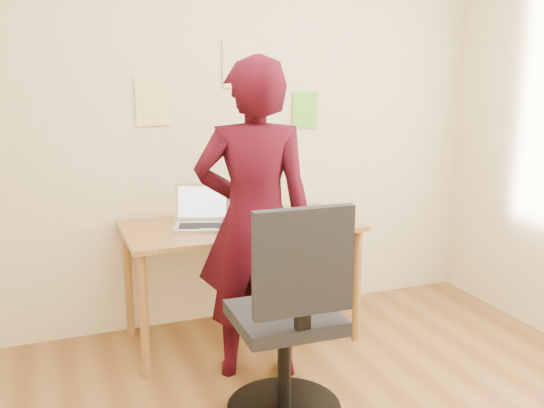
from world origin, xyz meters
name	(u,v)px	position (x,y,z in m)	size (l,w,h in m)	color
room	(371,152)	(0.00, 0.00, 1.35)	(3.58, 3.58, 2.78)	brown
desk	(241,237)	(-0.08, 1.38, 0.65)	(1.40, 0.70, 0.74)	#9C6836
laptop	(202,217)	(-0.31, 1.42, 0.79)	(0.41, 0.38, 0.24)	#B9B9C0
paper_sheet	(299,220)	(0.28, 1.32, 0.74)	(0.19, 0.28, 0.00)	white
phone	(298,225)	(0.22, 1.20, 0.75)	(0.09, 0.14, 0.01)	black
wall_note_left	(153,101)	(-0.52, 1.74, 1.47)	(0.21, 0.00, 0.30)	#F5D692
wall_note_mid	(239,64)	(0.04, 1.74, 1.69)	(0.21, 0.00, 0.30)	#F5D692
wall_note_right	(305,110)	(0.50, 1.74, 1.39)	(0.18, 0.00, 0.24)	#62CC2D
office_chair	(290,330)	(-0.16, 0.42, 0.47)	(0.57, 0.57, 1.09)	black
person	(254,221)	(-0.15, 0.94, 0.87)	(0.63, 0.41, 1.73)	#350711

